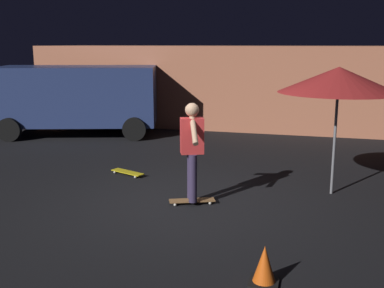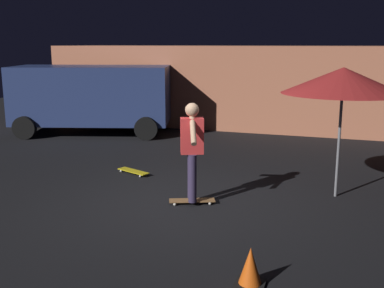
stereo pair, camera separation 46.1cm
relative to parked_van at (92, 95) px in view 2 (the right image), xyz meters
name	(u,v)px [view 2 (the right image)]	position (x,y,z in m)	size (l,w,h in m)	color
ground_plane	(179,204)	(4.74, -5.26, -1.16)	(28.00, 28.00, 0.00)	black
low_building	(234,85)	(3.64, 3.19, 0.15)	(12.07, 3.37, 2.61)	#B76B4C
parked_van	(92,95)	(0.00, 0.00, 0.00)	(4.95, 3.30, 2.03)	navy
patio_umbrella	(343,81)	(7.26, -3.96, 0.91)	(2.10, 2.10, 2.30)	slate
skateboard_ridden	(192,201)	(4.94, -5.17, -1.11)	(0.80, 0.48, 0.07)	olive
skateboard_spare	(133,171)	(3.17, -3.79, -1.11)	(0.80, 0.48, 0.07)	gold
skater	(192,145)	(4.94, -5.17, -0.12)	(0.46, 0.94, 1.67)	#382D4C
traffic_cone	(250,268)	(6.44, -7.58, -0.95)	(0.34, 0.34, 0.46)	black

